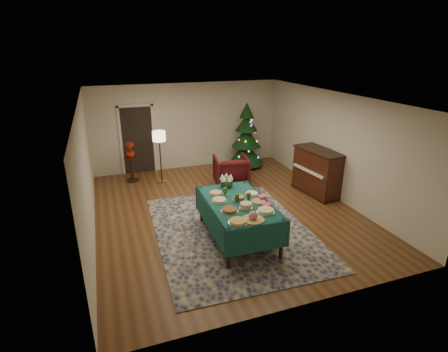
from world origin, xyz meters
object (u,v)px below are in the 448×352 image
object	(u,v)px
christmas_tree	(246,139)
gift_box	(262,198)
piano	(317,172)
armchair	(231,170)
side_table	(132,170)
potted_plant	(130,153)
buffet_table	(238,210)
floor_lamp	(159,139)

from	to	relation	value
christmas_tree	gift_box	bearing A→B (deg)	-108.93
gift_box	piano	distance (m)	2.88
gift_box	armchair	xyz separation A→B (m)	(0.43, 2.91, -0.41)
armchair	side_table	world-z (taller)	armchair
side_table	potted_plant	world-z (taller)	potted_plant
piano	side_table	bearing A→B (deg)	150.59
buffet_table	floor_lamp	xyz separation A→B (m)	(-0.91, 3.71, 0.63)
floor_lamp	piano	bearing A→B (deg)	-30.39
side_table	potted_plant	bearing A→B (deg)	0.00
armchair	potted_plant	distance (m)	2.94
floor_lamp	piano	world-z (taller)	floor_lamp
potted_plant	side_table	bearing A→B (deg)	0.00
gift_box	potted_plant	size ratio (longest dim) A/B	0.29
buffet_table	piano	distance (m)	3.25
buffet_table	side_table	xyz separation A→B (m)	(-1.71, 4.08, -0.31)
buffet_table	christmas_tree	world-z (taller)	christmas_tree
buffet_table	floor_lamp	size ratio (longest dim) A/B	1.42
floor_lamp	potted_plant	distance (m)	0.98
potted_plant	christmas_tree	size ratio (longest dim) A/B	0.22
armchair	piano	world-z (taller)	piano
potted_plant	piano	distance (m)	5.27
buffet_table	armchair	distance (m)	2.97
buffet_table	christmas_tree	bearing A→B (deg)	64.93
buffet_table	gift_box	world-z (taller)	gift_box
buffet_table	gift_box	bearing A→B (deg)	-10.35
gift_box	floor_lamp	size ratio (longest dim) A/B	0.09
side_table	christmas_tree	world-z (taller)	christmas_tree
floor_lamp	side_table	xyz separation A→B (m)	(-0.80, 0.36, -0.94)
side_table	piano	bearing A→B (deg)	-29.41
floor_lamp	buffet_table	bearing A→B (deg)	-76.23
buffet_table	potted_plant	xyz separation A→B (m)	(-1.71, 4.08, 0.19)
potted_plant	gift_box	bearing A→B (deg)	-62.17
armchair	christmas_tree	world-z (taller)	christmas_tree
potted_plant	christmas_tree	distance (m)	3.67
side_table	piano	xyz separation A→B (m)	(4.59, -2.59, 0.25)
gift_box	armchair	size ratio (longest dim) A/B	0.14
floor_lamp	christmas_tree	bearing A→B (deg)	9.57
floor_lamp	side_table	distance (m)	1.28
armchair	side_table	bearing A→B (deg)	-16.99
gift_box	side_table	world-z (taller)	gift_box
armchair	potted_plant	xyz separation A→B (m)	(-2.63, 1.26, 0.39)
side_table	piano	size ratio (longest dim) A/B	0.49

